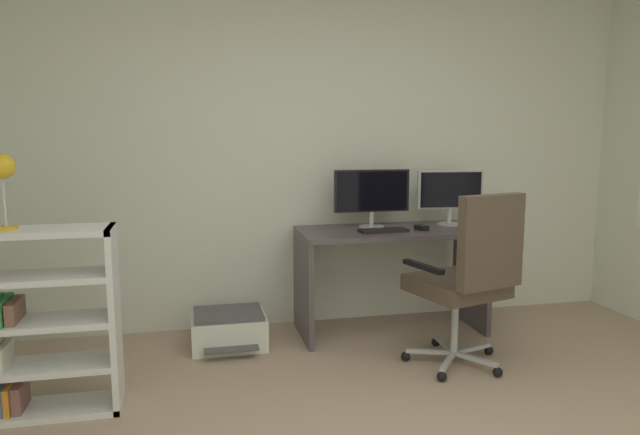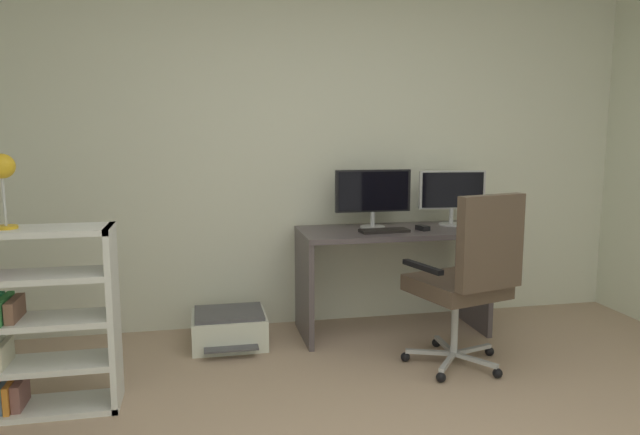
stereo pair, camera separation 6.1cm
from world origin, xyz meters
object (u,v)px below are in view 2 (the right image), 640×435
at_px(monitor_main, 373,193).
at_px(keyboard, 384,231).
at_px(office_chair, 468,274).
at_px(bookshelf, 9,327).
at_px(monitor_secondary, 452,192).
at_px(desk, 392,258).
at_px(computer_mouse, 423,228).
at_px(printer, 229,329).
at_px(desk_lamp, 2,173).

bearing_deg(monitor_main, keyboard, -82.01).
bearing_deg(office_chair, bookshelf, -179.15).
height_order(monitor_secondary, office_chair, monitor_secondary).
height_order(desk, computer_mouse, computer_mouse).
bearing_deg(computer_mouse, monitor_secondary, 14.52).
bearing_deg(monitor_secondary, printer, -175.20).
bearing_deg(monitor_secondary, bookshelf, -162.17).
relative_size(computer_mouse, bookshelf, 0.10).
bearing_deg(bookshelf, desk, 19.31).
distance_m(desk, bookshelf, 2.46).
relative_size(bookshelf, printer, 1.95).
height_order(monitor_main, monitor_secondary, monitor_main).
relative_size(monitor_secondary, office_chair, 0.45).
xyz_separation_m(desk, monitor_main, (-0.12, 0.09, 0.46)).
height_order(desk, monitor_secondary, monitor_secondary).
distance_m(keyboard, office_chair, 0.76).
bearing_deg(monitor_main, computer_mouse, -28.69).
relative_size(office_chair, bookshelf, 1.13).
bearing_deg(desk, bookshelf, -160.69).
distance_m(computer_mouse, bookshelf, 2.64).
distance_m(monitor_main, office_chair, 1.01).
distance_m(monitor_secondary, office_chair, 0.99).
bearing_deg(desk, keyboard, -132.32).
xyz_separation_m(desk, office_chair, (0.22, -0.77, 0.06)).
height_order(monitor_main, computer_mouse, monitor_main).
xyz_separation_m(monitor_secondary, bookshelf, (-2.81, -0.90, -0.54)).
xyz_separation_m(monitor_secondary, printer, (-1.66, -0.14, -0.89)).
xyz_separation_m(computer_mouse, printer, (-1.37, 0.03, -0.66)).
bearing_deg(office_chair, keyboard, 114.88).
xyz_separation_m(office_chair, desk_lamp, (-2.51, -0.04, 0.65)).
bearing_deg(desk_lamp, computer_mouse, 16.35).
bearing_deg(desk, monitor_main, 142.42).
bearing_deg(printer, bookshelf, -146.31).
distance_m(bookshelf, desk_lamp, 0.79).
bearing_deg(printer, desk, 2.36).
bearing_deg(computer_mouse, desk_lamp, -179.76).
bearing_deg(monitor_secondary, desk, -169.45).
relative_size(monitor_main, monitor_secondary, 1.11).
bearing_deg(desk, desk_lamp, -160.47).
relative_size(keyboard, bookshelf, 0.35).
bearing_deg(monitor_main, desk_lamp, -157.41).
bearing_deg(keyboard, desk, 44.08).
height_order(desk, printer, desk).
distance_m(bookshelf, printer, 1.42).
height_order(monitor_main, keyboard, monitor_main).
bearing_deg(printer, keyboard, -2.78).
relative_size(desk, printer, 2.65).
bearing_deg(monitor_secondary, keyboard, -161.75).
height_order(monitor_main, printer, monitor_main).
bearing_deg(office_chair, computer_mouse, 91.85).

